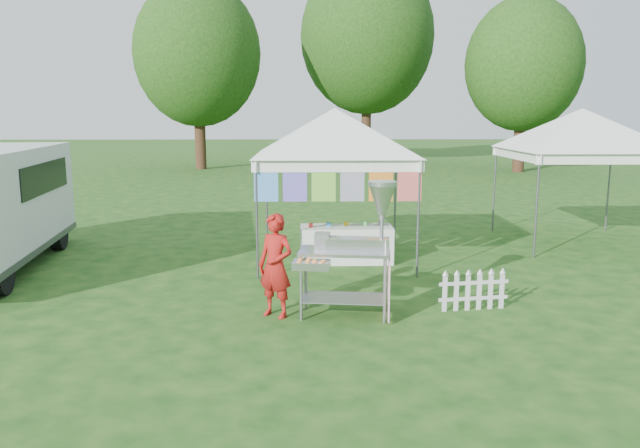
{
  "coord_description": "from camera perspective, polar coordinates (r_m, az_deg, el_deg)",
  "views": [
    {
      "loc": [
        -0.57,
        -8.69,
        2.91
      ],
      "look_at": [
        -0.33,
        1.41,
        1.1
      ],
      "focal_mm": 35.0,
      "sensor_mm": 36.0,
      "label": 1
    }
  ],
  "objects": [
    {
      "name": "tree_mid",
      "position": [
        37.1,
        4.35,
        16.69
      ],
      "size": [
        7.6,
        7.6,
        11.52
      ],
      "color": "#341D13",
      "rests_on": "ground"
    },
    {
      "name": "canopy_main",
      "position": [
        12.2,
        1.33,
        10.52
      ],
      "size": [
        4.24,
        4.24,
        3.45
      ],
      "color": "#59595E",
      "rests_on": "ground"
    },
    {
      "name": "canopy_right",
      "position": [
        14.97,
        22.89,
        9.69
      ],
      "size": [
        4.24,
        4.24,
        3.45
      ],
      "color": "#59595E",
      "rests_on": "ground"
    },
    {
      "name": "display_table",
      "position": [
        12.28,
        2.41,
        -1.85
      ],
      "size": [
        1.8,
        0.7,
        0.71
      ],
      "primitive_type": "cube",
      "color": "white",
      "rests_on": "ground"
    },
    {
      "name": "picket_fence",
      "position": [
        9.6,
        13.86,
        -6.0
      ],
      "size": [
        1.07,
        0.18,
        0.56
      ],
      "rotation": [
        0.0,
        0.0,
        0.15
      ],
      "color": "silver",
      "rests_on": "ground"
    },
    {
      "name": "tree_right",
      "position": [
        32.54,
        18.12,
        13.69
      ],
      "size": [
        5.6,
        5.6,
        8.42
      ],
      "color": "#341D13",
      "rests_on": "ground"
    },
    {
      "name": "tree_left",
      "position": [
        33.27,
        -11.14,
        15.03
      ],
      "size": [
        6.4,
        6.4,
        9.53
      ],
      "color": "#341D13",
      "rests_on": "ground"
    },
    {
      "name": "ground",
      "position": [
        9.18,
        2.29,
        -8.33
      ],
      "size": [
        120.0,
        120.0,
        0.0
      ],
      "primitive_type": "plane",
      "color": "#144012",
      "rests_on": "ground"
    },
    {
      "name": "donut_cart",
      "position": [
        8.85,
        3.56,
        -1.3
      ],
      "size": [
        1.5,
        0.93,
        1.96
      ],
      "rotation": [
        0.0,
        0.0,
        -0.12
      ],
      "color": "gray",
      "rests_on": "ground"
    },
    {
      "name": "vendor",
      "position": [
        8.95,
        -4.09,
        -3.83
      ],
      "size": [
        0.66,
        0.59,
        1.5
      ],
      "primitive_type": "imported",
      "rotation": [
        0.0,
        0.0,
        -0.54
      ],
      "color": "#A51714",
      "rests_on": "ground"
    }
  ]
}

